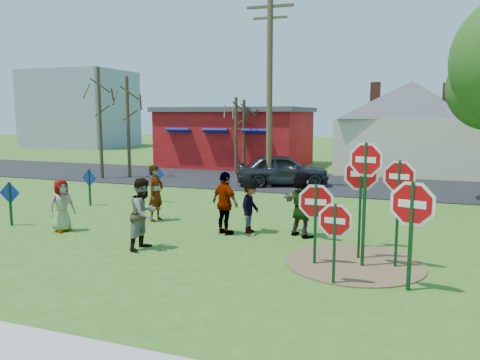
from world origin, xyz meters
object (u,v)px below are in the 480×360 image
at_px(stop_sign_a, 316,207).
at_px(utility_pole, 270,88).
at_px(person_b, 156,193).
at_px(suv, 283,170).
at_px(stop_sign_c, 365,175).
at_px(person_a, 62,206).
at_px(stop_sign_b, 366,172).
at_px(stop_sign_d, 399,186).

height_order(stop_sign_a, utility_pole, utility_pole).
relative_size(person_b, utility_pole, 0.21).
height_order(person_b, suv, person_b).
relative_size(stop_sign_c, utility_pole, 0.34).
xyz_separation_m(stop_sign_c, person_a, (-8.69, 0.31, -1.33)).
bearing_deg(stop_sign_b, stop_sign_c, -80.07).
height_order(stop_sign_b, stop_sign_c, stop_sign_c).
bearing_deg(suv, person_a, 139.61).
xyz_separation_m(stop_sign_a, person_b, (-5.74, 2.69, -0.43)).
xyz_separation_m(stop_sign_b, suv, (-4.72, 9.51, -1.18)).
height_order(person_a, utility_pole, utility_pole).
height_order(stop_sign_b, person_a, stop_sign_b).
bearing_deg(person_a, suv, 3.26).
bearing_deg(stop_sign_c, stop_sign_b, 109.53).
xyz_separation_m(stop_sign_b, utility_pole, (-5.19, 8.74, 2.67)).
xyz_separation_m(stop_sign_d, person_b, (-7.50, 2.28, -0.95)).
bearing_deg(stop_sign_a, suv, 106.29).
distance_m(stop_sign_d, utility_pole, 12.13).
distance_m(person_b, utility_pole, 8.84).
bearing_deg(suv, utility_pole, 127.81).
bearing_deg(utility_pole, suv, 58.65).
xyz_separation_m(stop_sign_a, stop_sign_c, (1.05, 0.20, 0.76)).
relative_size(stop_sign_a, stop_sign_c, 0.68).
xyz_separation_m(stop_sign_d, suv, (-5.56, 10.92, -1.07)).
relative_size(stop_sign_a, suv, 0.46).
distance_m(stop_sign_d, person_b, 7.90).
bearing_deg(stop_sign_a, stop_sign_c, 8.42).
bearing_deg(suv, stop_sign_d, -173.86).
bearing_deg(person_b, stop_sign_d, -100.69).
distance_m(stop_sign_a, person_b, 6.35).
distance_m(stop_sign_a, stop_sign_b, 2.14).
bearing_deg(stop_sign_d, stop_sign_c, -152.56).
xyz_separation_m(stop_sign_c, stop_sign_d, (0.71, 0.21, -0.24)).
distance_m(stop_sign_c, person_a, 8.80).
height_order(stop_sign_d, suv, stop_sign_d).
height_order(stop_sign_c, person_a, stop_sign_c).
xyz_separation_m(stop_sign_a, stop_sign_b, (0.93, 1.82, 0.63)).
xyz_separation_m(stop_sign_b, stop_sign_d, (0.84, -1.41, -0.11)).
relative_size(stop_sign_b, utility_pole, 0.31).
height_order(stop_sign_a, stop_sign_b, stop_sign_b).
relative_size(stop_sign_d, person_a, 1.67).
bearing_deg(utility_pole, stop_sign_a, -68.01).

